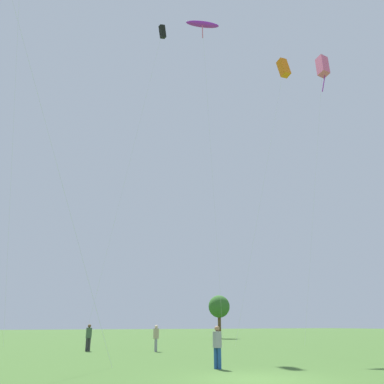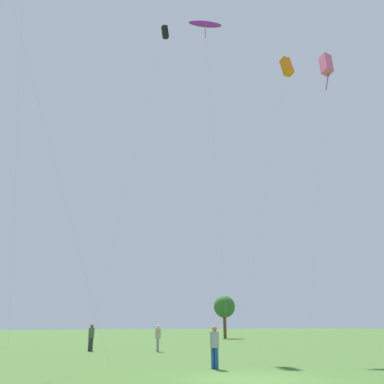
{
  "view_description": "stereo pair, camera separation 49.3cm",
  "coord_description": "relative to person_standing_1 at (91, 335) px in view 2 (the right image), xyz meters",
  "views": [
    {
      "loc": [
        -8.1,
        -11.76,
        1.71
      ],
      "look_at": [
        1.66,
        8.4,
        9.27
      ],
      "focal_mm": 36.75,
      "sensor_mm": 36.0,
      "label": 1
    },
    {
      "loc": [
        -7.65,
        -11.97,
        1.71
      ],
      "look_at": [
        1.66,
        8.4,
        9.27
      ],
      "focal_mm": 36.75,
      "sensor_mm": 36.0,
      "label": 2
    }
  ],
  "objects": [
    {
      "name": "ground",
      "position": [
        2.06,
        -16.81,
        -0.99
      ],
      "size": [
        280.0,
        280.0,
        0.0
      ],
      "primitive_type": "plane",
      "color": "#3D6028"
    },
    {
      "name": "person_standing_1",
      "position": [
        0.0,
        0.0,
        0.0
      ],
      "size": [
        0.38,
        0.38,
        1.72
      ],
      "rotation": [
        0.0,
        0.0,
        3.3
      ],
      "color": "#2D2D33",
      "rests_on": "ground"
    },
    {
      "name": "person_standing_3",
      "position": [
        3.98,
        -2.34,
        -0.03
      ],
      "size": [
        0.37,
        0.37,
        1.67
      ],
      "rotation": [
        0.0,
        0.0,
        1.42
      ],
      "color": "gray",
      "rests_on": "ground"
    },
    {
      "name": "person_standing_4",
      "position": [
        2.42,
        -13.48,
        -0.04
      ],
      "size": [
        0.37,
        0.37,
        1.65
      ],
      "rotation": [
        0.0,
        0.0,
        5.36
      ],
      "color": "#1E478C",
      "rests_on": "ground"
    },
    {
      "name": "kite_flying_1",
      "position": [
        21.69,
        -3.01,
        26.57
      ],
      "size": [
        3.58,
        3.73,
        28.88
      ],
      "color": "silver",
      "rests_on": "ground"
    },
    {
      "name": "kite_flying_2",
      "position": [
        10.87,
        3.61,
        33.16
      ],
      "size": [
        6.62,
        6.13,
        34.73
      ],
      "color": "silver",
      "rests_on": "ground"
    },
    {
      "name": "kite_flying_4",
      "position": [
        6.43,
        4.76,
        31.21
      ],
      "size": [
        5.51,
        4.16,
        33.17
      ],
      "color": "silver",
      "rests_on": "ground"
    },
    {
      "name": "kite_flying_6",
      "position": [
        18.35,
        -0.76,
        26.78
      ],
      "size": [
        6.21,
        3.05,
        28.94
      ],
      "color": "silver",
      "rests_on": "ground"
    },
    {
      "name": "park_tree_2",
      "position": [
        20.5,
        18.08,
        2.89
      ],
      "size": [
        2.76,
        2.76,
        5.35
      ],
      "color": "brown",
      "rests_on": "ground"
    }
  ]
}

